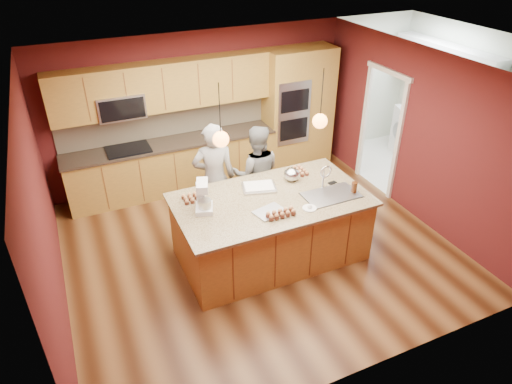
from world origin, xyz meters
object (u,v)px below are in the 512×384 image
island (272,227)px  stand_mixer (203,198)px  mixing_bowl (292,174)px  person_right (256,174)px  person_left (214,179)px

island → stand_mixer: size_ratio=6.34×
stand_mixer → mixing_bowl: (1.43, 0.23, -0.09)m
person_right → person_left: bearing=19.4°
island → stand_mixer: (-0.95, 0.11, 0.66)m
person_left → mixing_bowl: 1.19m
stand_mixer → mixing_bowl: stand_mixer is taller
mixing_bowl → island: bearing=-144.8°
island → mixing_bowl: size_ratio=11.28×
person_left → stand_mixer: size_ratio=4.25×
person_right → mixing_bowl: size_ratio=6.88×
person_left → stand_mixer: person_left is taller
person_right → mixing_bowl: 0.76m
person_right → mixing_bowl: person_right is taller
person_left → person_right: (0.70, 0.00, -0.08)m
island → mixing_bowl: island is taller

